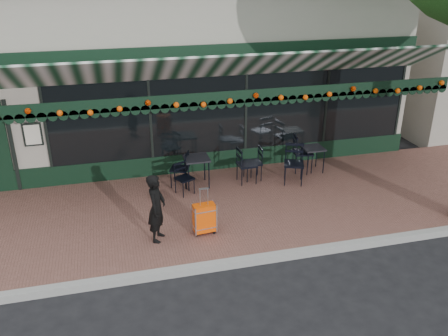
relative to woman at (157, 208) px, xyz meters
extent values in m
plane|color=black|center=(1.26, -0.96, -0.84)|extent=(80.00, 80.00, 0.00)
cube|color=brown|center=(1.26, 1.04, -0.76)|extent=(18.00, 4.00, 0.15)
cube|color=#9E9E99|center=(1.26, -1.04, -0.76)|extent=(18.00, 0.16, 0.15)
cube|color=#A69D90|center=(1.26, 7.04, 1.41)|extent=(12.00, 8.00, 4.50)
cube|color=black|center=(2.46, 3.02, 0.81)|extent=(9.20, 0.04, 2.00)
cube|color=silver|center=(-2.44, 2.98, 0.66)|extent=(0.42, 0.04, 0.55)
cube|color=black|center=(1.26, 1.56, 1.62)|extent=(12.00, 0.03, 0.28)
cylinder|color=#F84F07|center=(1.26, 1.50, 1.60)|extent=(11.60, 0.12, 0.12)
imported|color=black|center=(0.00, 0.00, 0.00)|extent=(0.50, 0.59, 1.37)
cube|color=#FF5108|center=(0.92, 0.00, -0.34)|extent=(0.45, 0.28, 0.57)
cube|color=black|center=(0.92, 0.00, -0.66)|extent=(0.45, 0.28, 0.06)
cube|color=silver|center=(0.92, 0.00, 0.12)|extent=(0.19, 0.05, 0.35)
cube|color=black|center=(4.24, 2.29, -0.05)|extent=(0.53, 0.53, 0.04)
cylinder|color=black|center=(4.03, 2.07, -0.38)|extent=(0.03, 0.03, 0.61)
cylinder|color=black|center=(4.46, 2.07, -0.38)|extent=(0.03, 0.03, 0.61)
cylinder|color=black|center=(4.03, 2.51, -0.38)|extent=(0.03, 0.03, 0.61)
cylinder|color=black|center=(4.46, 2.51, -0.38)|extent=(0.03, 0.03, 0.61)
cube|color=black|center=(1.21, 2.18, 0.02)|extent=(0.59, 0.59, 0.04)
cylinder|color=black|center=(0.96, 1.94, -0.34)|extent=(0.03, 0.03, 0.69)
cylinder|color=black|center=(1.45, 1.94, -0.34)|extent=(0.03, 0.03, 0.69)
cylinder|color=black|center=(0.96, 2.43, -0.34)|extent=(0.03, 0.03, 0.69)
cylinder|color=black|center=(1.45, 2.43, -0.34)|extent=(0.03, 0.03, 0.69)
camera|label=1|loc=(-0.71, -8.01, 4.34)|focal=38.00mm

